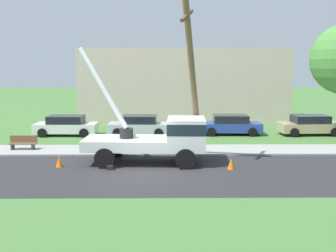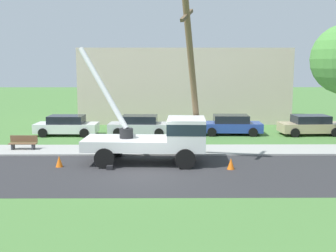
# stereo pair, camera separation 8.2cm
# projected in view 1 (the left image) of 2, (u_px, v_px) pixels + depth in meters

# --- Properties ---
(ground_plane) EXTENTS (120.00, 120.00, 0.00)m
(ground_plane) POSITION_uv_depth(u_px,v_px,m) (152.00, 132.00, 31.19)
(ground_plane) COLOR #477538
(road_asphalt) EXTENTS (80.00, 7.30, 0.01)m
(road_asphalt) POSITION_uv_depth(u_px,v_px,m) (145.00, 173.00, 19.33)
(road_asphalt) COLOR #2B2B2D
(road_asphalt) RESTS_ON ground
(sidewalk_strip) EXTENTS (80.00, 2.76, 0.10)m
(sidewalk_strip) POSITION_uv_depth(u_px,v_px,m) (148.00, 150.00, 24.29)
(sidewalk_strip) COLOR #9E9E99
(sidewalk_strip) RESTS_ON ground
(utility_truck) EXTENTS (6.75, 3.21, 5.98)m
(utility_truck) POSITION_uv_depth(u_px,v_px,m) (161.00, 136.00, 21.13)
(utility_truck) COLOR silver
(utility_truck) RESTS_ON ground
(leaning_utility_pole) EXTENTS (1.50, 3.72, 8.52)m
(leaning_utility_pole) POSITION_uv_depth(u_px,v_px,m) (193.00, 78.00, 21.33)
(leaning_utility_pole) COLOR brown
(leaning_utility_pole) RESTS_ON ground
(traffic_cone_ahead) EXTENTS (0.36, 0.36, 0.56)m
(traffic_cone_ahead) POSITION_uv_depth(u_px,v_px,m) (231.00, 164.00, 20.01)
(traffic_cone_ahead) COLOR orange
(traffic_cone_ahead) RESTS_ON ground
(traffic_cone_behind) EXTENTS (0.36, 0.36, 0.56)m
(traffic_cone_behind) POSITION_uv_depth(u_px,v_px,m) (59.00, 162.00, 20.44)
(traffic_cone_behind) COLOR orange
(traffic_cone_behind) RESTS_ON ground
(traffic_cone_curbside) EXTENTS (0.36, 0.36, 0.56)m
(traffic_cone_curbside) POSITION_uv_depth(u_px,v_px,m) (184.00, 152.00, 22.71)
(traffic_cone_curbside) COLOR orange
(traffic_cone_curbside) RESTS_ON ground
(parked_sedan_white) EXTENTS (4.44, 2.09, 1.42)m
(parked_sedan_white) POSITION_uv_depth(u_px,v_px,m) (66.00, 125.00, 29.49)
(parked_sedan_white) COLOR silver
(parked_sedan_white) RESTS_ON ground
(parked_sedan_silver) EXTENTS (4.49, 2.18, 1.42)m
(parked_sedan_silver) POSITION_uv_depth(u_px,v_px,m) (139.00, 125.00, 29.57)
(parked_sedan_silver) COLOR #B7B7BF
(parked_sedan_silver) RESTS_ON ground
(parked_sedan_blue) EXTENTS (4.45, 2.11, 1.42)m
(parked_sedan_blue) POSITION_uv_depth(u_px,v_px,m) (230.00, 125.00, 29.85)
(parked_sedan_blue) COLOR #263F99
(parked_sedan_blue) RESTS_ON ground
(parked_sedan_tan) EXTENTS (4.48, 2.16, 1.42)m
(parked_sedan_tan) POSITION_uv_depth(u_px,v_px,m) (310.00, 125.00, 29.70)
(parked_sedan_tan) COLOR tan
(parked_sedan_tan) RESTS_ON ground
(park_bench) EXTENTS (1.60, 0.45, 0.90)m
(park_bench) POSITION_uv_depth(u_px,v_px,m) (23.00, 143.00, 24.22)
(park_bench) COLOR brown
(park_bench) RESTS_ON ground
(lowrise_building_backdrop) EXTENTS (18.00, 6.00, 6.40)m
(lowrise_building_backdrop) POSITION_uv_depth(u_px,v_px,m) (183.00, 85.00, 37.17)
(lowrise_building_backdrop) COLOR beige
(lowrise_building_backdrop) RESTS_ON ground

